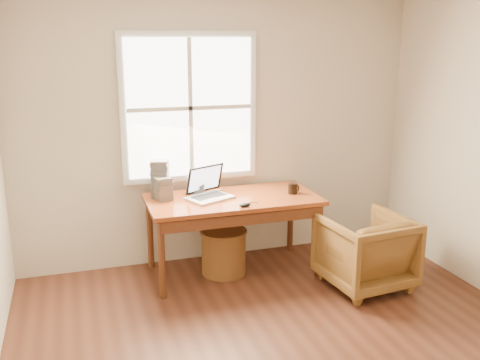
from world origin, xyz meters
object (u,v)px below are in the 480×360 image
at_px(cd_stack_a, 160,179).
at_px(desk, 233,199).
at_px(wicker_stool, 224,252).
at_px(coffee_mug, 293,188).
at_px(armchair, 365,251).
at_px(laptop, 209,185).

bearing_deg(cd_stack_a, desk, -29.01).
height_order(wicker_stool, coffee_mug, coffee_mug).
bearing_deg(armchair, wicker_stool, -35.43).
xyz_separation_m(wicker_stool, coffee_mug, (0.68, -0.05, 0.59)).
bearing_deg(cd_stack_a, wicker_stool, -33.04).
bearing_deg(laptop, coffee_mug, -28.21).
bearing_deg(wicker_stool, desk, 0.00).
relative_size(armchair, wicker_stool, 1.74).
bearing_deg(coffee_mug, desk, 161.81).
bearing_deg(laptop, cd_stack_a, 116.10).
relative_size(desk, cd_stack_a, 5.72).
bearing_deg(laptop, wicker_stool, -27.64).
bearing_deg(desk, coffee_mug, -5.09).
bearing_deg(cd_stack_a, armchair, -30.88).
relative_size(coffee_mug, cd_stack_a, 0.36).
distance_m(desk, armchair, 1.30).
bearing_deg(coffee_mug, laptop, 162.60).
distance_m(armchair, laptop, 1.53).
bearing_deg(desk, wicker_stool, -180.00).
bearing_deg(cd_stack_a, laptop, -39.98).
bearing_deg(desk, laptop, 177.82).
distance_m(desk, laptop, 0.27).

